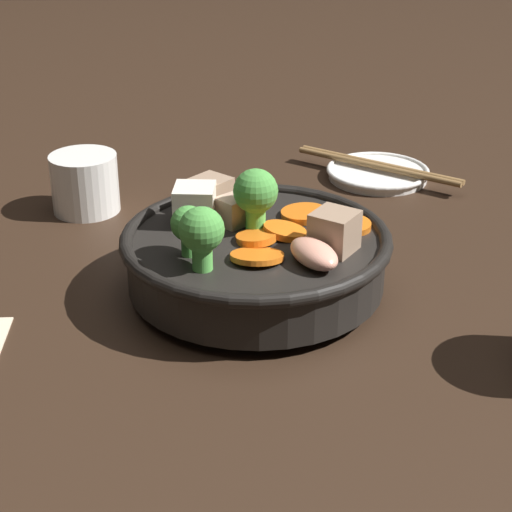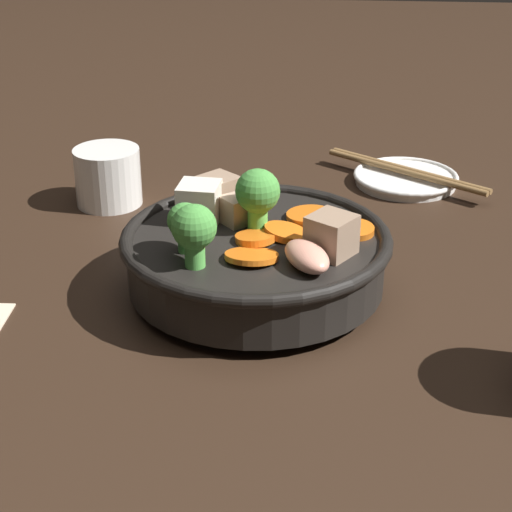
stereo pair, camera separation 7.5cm
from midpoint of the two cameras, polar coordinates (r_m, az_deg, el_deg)
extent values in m
plane|color=black|center=(0.77, -2.80, -2.50)|extent=(3.00, 3.00, 0.00)
cylinder|color=black|center=(0.76, -2.81, -2.18)|extent=(0.12, 0.12, 0.01)
cylinder|color=black|center=(0.75, -2.85, -0.37)|extent=(0.23, 0.23, 0.04)
torus|color=black|center=(0.74, -2.89, 1.14)|extent=(0.24, 0.24, 0.01)
cylinder|color=brown|center=(0.75, -2.87, 0.31)|extent=(0.21, 0.21, 0.02)
cylinder|color=orange|center=(0.73, -2.88, 1.15)|extent=(0.05, 0.05, 0.01)
cylinder|color=orange|center=(0.76, 3.58, 1.98)|extent=(0.04, 0.04, 0.01)
cylinder|color=orange|center=(0.70, -3.34, -0.10)|extent=(0.05, 0.05, 0.01)
cylinder|color=orange|center=(0.78, 0.50, 2.77)|extent=(0.06, 0.06, 0.01)
cylinder|color=orange|center=(0.75, -0.94, 1.61)|extent=(0.05, 0.05, 0.01)
cylinder|color=#59B84C|center=(0.71, -7.48, 0.66)|extent=(0.01, 0.01, 0.02)
sphere|color=#47933D|center=(0.70, -7.57, 2.09)|extent=(0.03, 0.03, 0.03)
cylinder|color=#59B84C|center=(0.69, -6.72, -0.12)|extent=(0.02, 0.02, 0.02)
sphere|color=#47933D|center=(0.68, -6.83, 1.70)|extent=(0.04, 0.04, 0.04)
cylinder|color=#59B84C|center=(0.75, -2.66, 2.48)|extent=(0.02, 0.02, 0.02)
sphere|color=#47933D|center=(0.74, -2.70, 4.29)|extent=(0.04, 0.04, 0.04)
cube|color=tan|center=(0.76, -4.34, 2.95)|extent=(0.04, 0.04, 0.03)
cube|color=#9E7F66|center=(0.79, -5.75, 4.03)|extent=(0.05, 0.05, 0.03)
cube|color=#9E7F66|center=(0.71, 2.27, 1.58)|extent=(0.05, 0.05, 0.03)
cube|color=silver|center=(0.77, -6.90, 3.31)|extent=(0.04, 0.04, 0.04)
ellipsoid|color=#EA9E84|center=(0.69, 0.79, 0.09)|extent=(0.05, 0.06, 0.02)
cylinder|color=white|center=(1.02, 6.05, 5.38)|extent=(0.12, 0.12, 0.01)
torus|color=white|center=(1.02, 6.06, 5.64)|extent=(0.12, 0.12, 0.01)
cylinder|color=white|center=(0.95, -13.59, 4.70)|extent=(0.07, 0.07, 0.06)
cylinder|color=brown|center=(0.94, -13.71, 5.77)|extent=(0.06, 0.06, 0.00)
cylinder|color=olive|center=(1.02, 6.19, 6.05)|extent=(0.18, 0.13, 0.01)
cylinder|color=olive|center=(1.02, 5.97, 5.92)|extent=(0.18, 0.13, 0.01)
camera|label=1|loc=(0.04, -92.86, -1.42)|focal=60.00mm
camera|label=2|loc=(0.04, 87.14, 1.42)|focal=60.00mm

